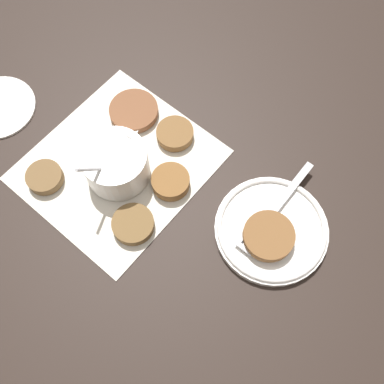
% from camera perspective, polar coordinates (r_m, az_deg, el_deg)
% --- Properties ---
extents(ground_plane, '(4.00, 4.00, 0.00)m').
position_cam_1_polar(ground_plane, '(0.77, -8.79, 4.88)').
color(ground_plane, black).
extents(napkin, '(0.31, 0.29, 0.00)m').
position_cam_1_polar(napkin, '(0.76, -9.36, 3.47)').
color(napkin, silver).
rests_on(napkin, ground_plane).
extents(sauce_bowl, '(0.13, 0.10, 0.12)m').
position_cam_1_polar(sauce_bowl, '(0.73, -9.55, 3.43)').
color(sauce_bowl, white).
rests_on(sauce_bowl, napkin).
extents(fritter_0, '(0.06, 0.06, 0.02)m').
position_cam_1_polar(fritter_0, '(0.72, -2.52, 1.59)').
color(fritter_0, brown).
rests_on(fritter_0, napkin).
extents(fritter_1, '(0.07, 0.07, 0.02)m').
position_cam_1_polar(fritter_1, '(0.70, -7.49, -4.07)').
color(fritter_1, brown).
rests_on(fritter_1, napkin).
extents(fritter_2, '(0.09, 0.09, 0.01)m').
position_cam_1_polar(fritter_2, '(0.80, -7.40, 10.17)').
color(fritter_2, brown).
rests_on(fritter_2, napkin).
extents(fritter_3, '(0.06, 0.06, 0.02)m').
position_cam_1_polar(fritter_3, '(0.77, -18.19, 1.79)').
color(fritter_3, brown).
rests_on(fritter_3, napkin).
extents(fritter_4, '(0.06, 0.06, 0.02)m').
position_cam_1_polar(fritter_4, '(0.77, -2.18, 7.41)').
color(fritter_4, brown).
rests_on(fritter_4, napkin).
extents(serving_plate, '(0.18, 0.18, 0.02)m').
position_cam_1_polar(serving_plate, '(0.71, 10.05, -4.66)').
color(serving_plate, white).
rests_on(serving_plate, ground_plane).
extents(fritter_on_plate, '(0.08, 0.08, 0.02)m').
position_cam_1_polar(fritter_on_plate, '(0.69, 9.70, -5.52)').
color(fritter_on_plate, brown).
rests_on(fritter_on_plate, serving_plate).
extents(fork, '(0.19, 0.03, 0.00)m').
position_cam_1_polar(fork, '(0.70, 9.91, -2.90)').
color(fork, silver).
rests_on(fork, serving_plate).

